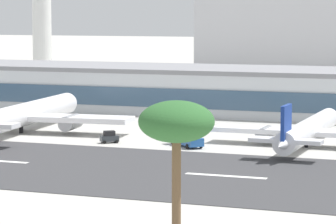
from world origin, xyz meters
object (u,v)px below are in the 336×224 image
object	(u,v)px
control_tower	(42,8)
airliner_navy_tail_gate_2	(307,131)
palm_tree_1	(176,127)
terminal_building	(224,90)
airliner_red_tail_gate_1	(21,116)
service_baggage_tug_2	(109,137)
service_fuel_truck_0	(187,135)

from	to	relation	value
control_tower	airliner_navy_tail_gate_2	xyz separation A→B (m)	(99.34, -90.04, -21.72)
control_tower	palm_tree_1	world-z (taller)	control_tower
airliner_navy_tail_gate_2	terminal_building	bearing A→B (deg)	32.54
airliner_navy_tail_gate_2	palm_tree_1	xyz separation A→B (m)	(6.18, -85.30, 11.38)
airliner_red_tail_gate_1	airliner_navy_tail_gate_2	size ratio (longest dim) A/B	1.19
airliner_red_tail_gate_1	control_tower	bearing A→B (deg)	20.60
service_baggage_tug_2	palm_tree_1	distance (m)	88.84
airliner_red_tail_gate_1	service_fuel_truck_0	bearing A→B (deg)	-103.68
control_tower	service_fuel_truck_0	size ratio (longest dim) A/B	5.27
terminal_building	service_fuel_truck_0	distance (m)	53.76
service_fuel_truck_0	service_baggage_tug_2	xyz separation A→B (m)	(-14.25, -1.02, -0.98)
service_fuel_truck_0	palm_tree_1	world-z (taller)	palm_tree_1
service_fuel_truck_0	control_tower	bearing A→B (deg)	-4.84
service_fuel_truck_0	service_baggage_tug_2	bearing A→B (deg)	49.71
control_tower	airliner_navy_tail_gate_2	distance (m)	135.82
airliner_navy_tail_gate_2	service_fuel_truck_0	xyz separation A→B (m)	(-19.88, -6.21, -0.80)
service_fuel_truck_0	airliner_navy_tail_gate_2	bearing A→B (deg)	-117.04
airliner_navy_tail_gate_2	service_fuel_truck_0	distance (m)	20.85
airliner_red_tail_gate_1	palm_tree_1	distance (m)	105.11
terminal_building	control_tower	xyz separation A→B (m)	(-70.61, 43.33, 19.30)
terminal_building	airliner_red_tail_gate_1	xyz separation A→B (m)	(-26.76, -47.58, -1.88)
palm_tree_1	service_fuel_truck_0	bearing A→B (deg)	108.24
airliner_navy_tail_gate_2	service_baggage_tug_2	world-z (taller)	airliner_navy_tail_gate_2
service_fuel_truck_0	palm_tree_1	xyz separation A→B (m)	(26.06, -79.09, 12.19)
control_tower	service_fuel_truck_0	world-z (taller)	control_tower
terminal_building	service_fuel_truck_0	bearing A→B (deg)	-80.51
palm_tree_1	service_baggage_tug_2	bearing A→B (deg)	117.31
control_tower	service_baggage_tug_2	distance (m)	119.44
control_tower	service_fuel_truck_0	xyz separation A→B (m)	(79.45, -96.25, -22.52)
terminal_building	control_tower	bearing A→B (deg)	148.47
airliner_red_tail_gate_1	palm_tree_1	xyz separation A→B (m)	(61.67, -84.43, 10.84)
terminal_building	palm_tree_1	xyz separation A→B (m)	(34.90, -132.01, 8.96)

